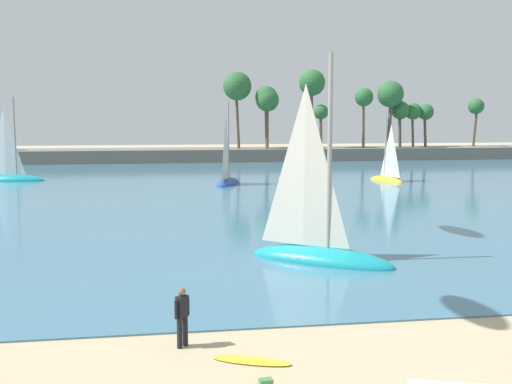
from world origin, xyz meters
The scene contains 8 objects.
sea centered at (0.00, 62.96, 0.03)m, with size 220.00×107.88×0.06m, color teal.
palm_headland centered at (2.59, 77.00, 3.34)m, with size 101.83×6.00×13.11m.
person_at_waterline centered at (-1.12, 8.01, 0.89)m, with size 0.42×0.41×1.67m.
surfboard centered at (0.60, 6.71, 0.04)m, with size 2.10×0.52×0.08m, color yellow.
sailboat_near_shore centered at (4.98, 16.86, 0.92)m, with size 6.44×5.48×9.50m.
sailboat_mid_bay centered at (4.22, 47.32, 0.80)m, with size 3.46×5.90×8.20m.
sailboat_toward_headland centered at (19.92, 47.72, 0.68)m, with size 2.76×4.94×6.86m.
sailboat_far_left centered at (-16.35, 53.56, 0.85)m, with size 6.23×2.74×8.72m.
Camera 1 is at (-1.51, -7.88, 6.26)m, focal length 42.04 mm.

